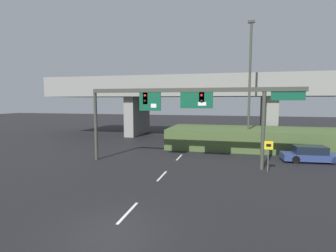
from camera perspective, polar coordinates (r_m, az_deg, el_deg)
ground_plane at (r=11.49m, az=-12.21°, el=-21.30°), size 160.00×160.00×0.00m
lane_markings at (r=24.00m, az=2.47°, el=-6.82°), size 0.14×26.59×0.01m
signal_gantry at (r=20.65m, az=3.74°, el=5.11°), size 16.71×0.44×6.13m
speed_limit_sign at (r=20.17m, az=21.01°, el=-5.21°), size 0.60×0.11×2.32m
highway_light_pole_near at (r=28.85m, az=17.35°, el=9.01°), size 0.70×0.36×13.25m
overpass_bridge at (r=37.65m, az=6.85°, el=7.08°), size 43.94×9.24×8.45m
grass_embankment at (r=29.85m, az=19.01°, el=-2.59°), size 19.13×7.04×2.13m
parked_sedan_near_right at (r=25.20m, az=28.70°, el=-5.46°), size 4.90×2.08×1.36m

